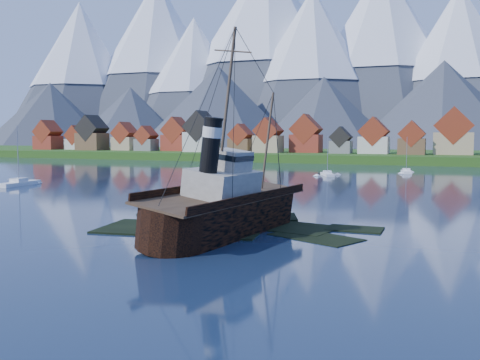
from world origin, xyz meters
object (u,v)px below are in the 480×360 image
(tugboat_wreck, at_px, (230,206))
(sailboat_c, at_px, (327,175))
(sailboat_e, at_px, (406,172))
(sailboat_a, at_px, (19,184))

(tugboat_wreck, height_order, sailboat_c, tugboat_wreck)
(sailboat_c, bearing_deg, sailboat_e, 19.52)
(sailboat_c, xyz_separation_m, sailboat_e, (17.91, 16.79, -0.01))
(sailboat_a, bearing_deg, sailboat_c, 38.08)
(tugboat_wreck, distance_m, sailboat_a, 67.81)
(sailboat_a, xyz_separation_m, sailboat_c, (53.45, 48.35, -0.05))
(sailboat_a, bearing_deg, tugboat_wreck, -32.14)
(sailboat_e, bearing_deg, tugboat_wreck, -105.87)
(tugboat_wreck, relative_size, sailboat_a, 2.19)
(tugboat_wreck, xyz_separation_m, sailboat_a, (-59.79, 31.90, -2.52))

